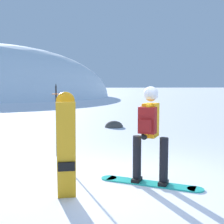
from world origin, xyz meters
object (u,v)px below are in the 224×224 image
Objects in this scene: piste_marker_near at (56,115)px; rock_dark at (114,127)px; snowboarder_main at (150,133)px; rock_mid at (64,146)px; spare_snowboard at (66,146)px.

piste_marker_near is 5.21m from rock_dark.
snowboarder_main is 4.54× the size of rock_mid.
piste_marker_near is (-1.64, 2.34, 0.10)m from snowboarder_main.
snowboarder_main is at bearing -94.36° from rock_dark.
spare_snowboard is at bearing -89.30° from rock_mid.
spare_snowboard reaches higher than rock_dark.
rock_mid is at bearing -120.10° from rock_dark.
spare_snowboard is 0.92× the size of piste_marker_near.
spare_snowboard is at bearing -161.20° from snowboarder_main.
piste_marker_near is (-0.22, 2.83, 0.19)m from spare_snowboard.
rock_mid is at bearing 81.82° from piste_marker_near.
rock_dark reaches higher than rock_mid.
piste_marker_near is 2.36× the size of rock_dark.
rock_dark is 4.00m from rock_mid.
piste_marker_near is at bearing 94.37° from spare_snowboard.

